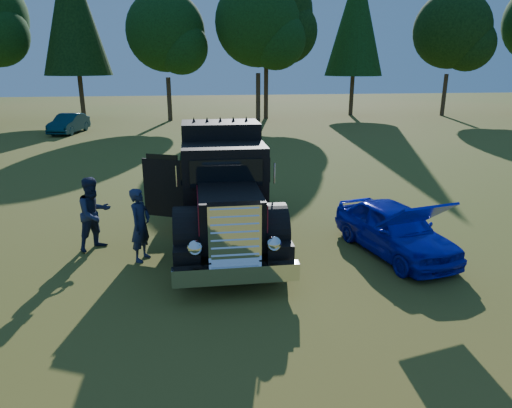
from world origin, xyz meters
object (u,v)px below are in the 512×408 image
(hotrod_coupe, at_px, (395,229))
(spectator_far, at_px, (94,214))
(diamond_t_truck, at_px, (224,193))
(spectator_near, at_px, (140,225))
(distant_teal_car, at_px, (69,124))

(hotrod_coupe, relative_size, spectator_far, 2.27)
(diamond_t_truck, distance_m, hotrod_coupe, 4.39)
(spectator_near, bearing_deg, diamond_t_truck, -37.22)
(hotrod_coupe, bearing_deg, diamond_t_truck, 159.17)
(diamond_t_truck, bearing_deg, spectator_near, -151.55)
(spectator_near, height_order, distant_teal_car, spectator_near)
(hotrod_coupe, height_order, spectator_far, hotrod_coupe)
(spectator_near, bearing_deg, hotrod_coupe, -69.85)
(spectator_far, bearing_deg, diamond_t_truck, -40.45)
(diamond_t_truck, xyz_separation_m, spectator_far, (-3.24, -0.25, -0.35))
(diamond_t_truck, bearing_deg, spectator_far, -175.63)
(hotrod_coupe, distance_m, distant_teal_car, 25.74)
(diamond_t_truck, bearing_deg, distant_teal_car, 113.43)
(diamond_t_truck, height_order, spectator_far, diamond_t_truck)
(spectator_far, relative_size, distant_teal_car, 0.48)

